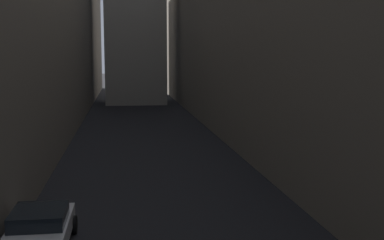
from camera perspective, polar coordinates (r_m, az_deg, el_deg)
ground_plane at (r=40.25m, az=-5.44°, el=-1.52°), size 264.00×264.00×0.00m
building_block_right at (r=44.39m, az=11.49°, el=12.84°), size 14.67×108.00×21.07m
parked_car_left_far at (r=17.02m, az=-17.00°, el=-11.80°), size 2.04×4.12×1.39m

